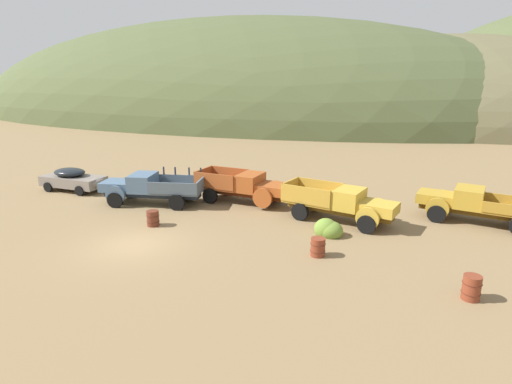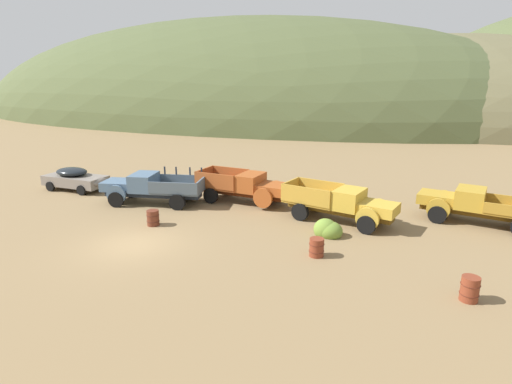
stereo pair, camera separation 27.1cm
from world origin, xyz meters
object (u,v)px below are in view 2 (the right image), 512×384
Objects in this scene: truck_chalk_blue at (146,188)px; truck_mustard at (471,205)px; oil_drum_foreground at (153,218)px; oil_drum_by_truck at (470,289)px; truck_oxide_orange at (248,187)px; truck_faded_yellow at (346,205)px; oil_drum_spare at (317,247)px; car_primer_gray at (77,179)px.

truck_chalk_blue is 18.82m from truck_mustard.
truck_chalk_blue is 7.93× the size of oil_drum_foreground.
truck_mustard is at bearing 87.72° from oil_drum_by_truck.
truck_oxide_orange is 6.55m from oil_drum_foreground.
truck_faded_yellow is at bearing 170.91° from truck_chalk_blue.
truck_faded_yellow is 7.68× the size of oil_drum_spare.
truck_mustard is at bearing 8.99° from truck_oxide_orange.
truck_oxide_orange reaches higher than oil_drum_spare.
truck_oxide_orange is 6.51m from truck_faded_yellow.
oil_drum_by_truck is (5.99, -1.51, 0.04)m from oil_drum_spare.
truck_chalk_blue reaches higher than truck_faded_yellow.
car_primer_gray is at bearing 167.09° from oil_drum_by_truck.
car_primer_gray reaches higher than oil_drum_foreground.
oil_drum_spare is at bearing -82.86° from truck_faded_yellow.
oil_drum_spare is (18.43, -4.09, -0.40)m from car_primer_gray.
oil_drum_by_truck is at bearing 148.74° from truck_chalk_blue.
truck_faded_yellow is 6.98× the size of oil_drum_by_truck.
oil_drum_foreground is (-15.44, -7.40, -0.58)m from truck_mustard.
car_primer_gray is at bearing 15.88° from truck_mustard.
car_primer_gray is 0.73× the size of truck_mustard.
truck_faded_yellow is 0.97× the size of truck_mustard.
truck_oxide_orange is (5.79, 2.67, 0.03)m from truck_chalk_blue.
truck_chalk_blue is 1.04× the size of truck_faded_yellow.
oil_drum_foreground is (9.34, -3.76, -0.40)m from car_primer_gray.
truck_mustard is 7.86× the size of oil_drum_foreground.
truck_chalk_blue is 7.23× the size of oil_drum_by_truck.
truck_mustard is 7.17× the size of oil_drum_by_truck.
oil_drum_by_truck is (5.79, -6.42, -0.56)m from truck_faded_yellow.
truck_oxide_orange reaches higher than oil_drum_foreground.
car_primer_gray is at bearing 167.49° from oil_drum_spare.
truck_chalk_blue is at bearing -153.34° from truck_oxide_orange.
oil_drum_foreground is at bearing -24.11° from car_primer_gray.
truck_chalk_blue reaches higher than car_primer_gray.
truck_chalk_blue is 1.01× the size of truck_mustard.
truck_faded_yellow is at bearing 32.09° from truck_mustard.
car_primer_gray is 18.88m from oil_drum_spare.
truck_chalk_blue is at bearing 164.42° from oil_drum_by_truck.
truck_chalk_blue is (6.45, -0.59, 0.19)m from car_primer_gray.
truck_oxide_orange is 8.76m from oil_drum_spare.
oil_drum_spare is at bearing 58.07° from truck_mustard.
oil_drum_foreground is at bearing 173.04° from oil_drum_by_truck.
truck_faded_yellow is at bearing 132.05° from oil_drum_by_truck.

